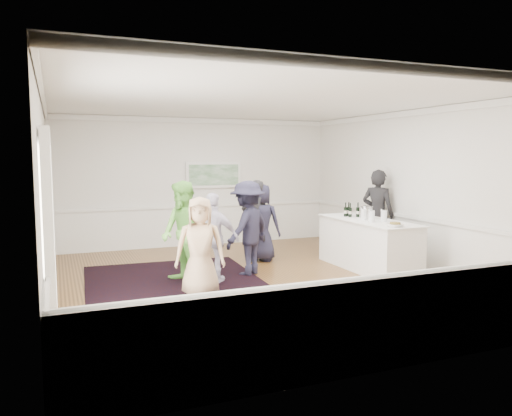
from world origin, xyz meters
name	(u,v)px	position (x,y,z in m)	size (l,w,h in m)	color
floor	(258,281)	(0.00, 0.00, 0.00)	(8.00, 8.00, 0.00)	brown
ceiling	(258,102)	(0.00, 0.00, 3.20)	(7.00, 8.00, 0.02)	white
wall_left	(45,200)	(-3.50, 0.00, 1.60)	(0.02, 8.00, 3.20)	white
wall_right	(417,188)	(3.50, 0.00, 1.60)	(0.02, 8.00, 3.20)	white
wall_back	(198,182)	(0.00, 4.00, 1.60)	(7.00, 0.02, 3.20)	white
wall_front	(405,220)	(0.00, -4.00, 1.60)	(7.00, 0.02, 3.20)	white
wainscoting	(258,254)	(0.00, 0.00, 0.50)	(7.00, 8.00, 1.00)	white
mirror	(48,182)	(-3.45, 1.30, 1.80)	(0.05, 1.25, 1.85)	gold
doorway	(48,228)	(-3.45, -1.90, 1.42)	(0.10, 1.78, 2.56)	white
landscape_painting	(214,175)	(0.40, 3.95, 1.78)	(1.44, 0.06, 0.66)	white
area_rug	(177,285)	(-1.44, 0.26, 0.01)	(3.05, 4.01, 0.02)	black
serving_table	(368,244)	(2.41, 0.10, 0.50)	(0.93, 2.45, 0.99)	white
bartender	(378,214)	(3.20, 0.89, 0.98)	(0.72, 0.47, 1.97)	black
guest_tan	(200,247)	(-1.25, -0.60, 0.81)	(0.79, 0.52, 1.62)	tan
guest_green	(183,233)	(-1.29, 0.33, 0.91)	(0.89, 0.69, 1.83)	#75CA50
guest_lilac	(213,238)	(-0.78, 0.21, 0.81)	(0.94, 0.39, 1.61)	silver
guest_dark_a	(248,228)	(0.01, 0.56, 0.90)	(1.16, 0.67, 1.79)	#1E1D31
guest_dark_b	(255,221)	(0.58, 1.57, 0.88)	(0.64, 0.42, 1.75)	black
guest_navy	(261,222)	(0.73, 1.62, 0.83)	(0.82, 0.53, 1.67)	#1E1D31
wine_bottles	(352,209)	(2.39, 0.66, 1.15)	(0.32, 0.28, 0.31)	black
juice_pitchers	(373,215)	(2.36, -0.13, 1.11)	(0.35, 0.47, 0.24)	#6BA63B
ice_bucket	(366,213)	(2.51, 0.31, 1.11)	(0.26, 0.26, 0.24)	silver
nut_bowl	(395,225)	(2.28, -0.91, 1.03)	(0.29, 0.29, 0.08)	white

